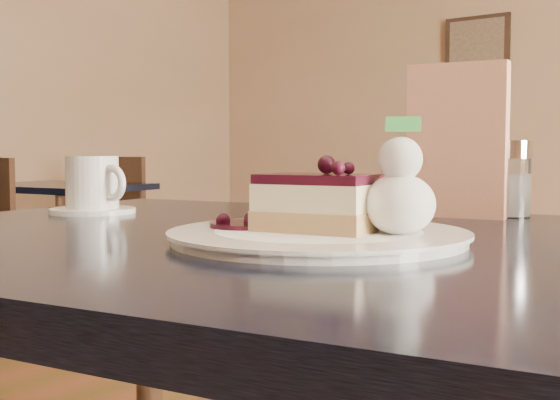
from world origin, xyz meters
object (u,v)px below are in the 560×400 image
Objects in this scene: cheesecake_slice at (318,203)px; coffee_set at (93,188)px; main_table at (337,307)px; bg_table_far_left at (63,287)px; dessert_plate at (318,237)px.

coffee_set is at bearing 161.60° from cheesecake_slice.
main_table is 3.68m from bg_table_far_left.
dessert_plate is at bearing -38.35° from bg_table_far_left.
cheesecake_slice reaches higher than bg_table_far_left.
dessert_plate is 0.19× the size of bg_table_far_left.
dessert_plate is 0.49m from coffee_set.
dessert_plate is at bearing -10.19° from coffee_set.
cheesecake_slice reaches higher than main_table.
coffee_set is 0.09× the size of bg_table_far_left.
cheesecake_slice is 0.08× the size of bg_table_far_left.
main_table is 9.95× the size of cheesecake_slice.
main_table is 9.38× the size of coffee_set.
dessert_plate is (0.01, -0.05, 0.09)m from main_table.
coffee_set reaches higher than bg_table_far_left.
main_table is 0.82× the size of bg_table_far_left.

